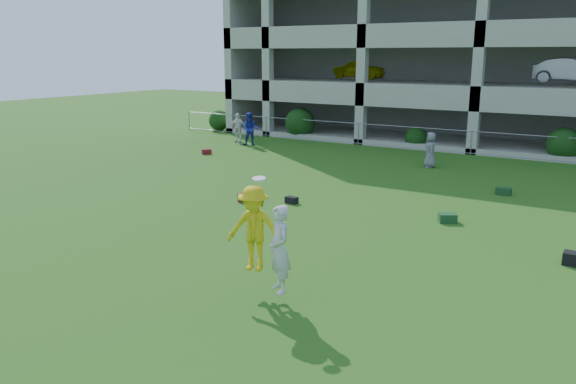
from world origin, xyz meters
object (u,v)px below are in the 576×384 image
Objects in this scene: bystander_a at (250,129)px; frisbee_contest at (260,234)px; parking_garage at (515,33)px; bystander_c at (430,150)px; crate_d at (571,258)px; bystander_b at (238,128)px.

frisbee_contest is (11.30, -15.65, 0.43)m from bystander_a.
bystander_a is 0.06× the size of parking_garage.
bystander_c is at bearing -93.26° from parking_garage.
bystander_c is 0.69× the size of frisbee_contest.
parking_garage is at bearing 91.06° from frisbee_contest.
bystander_b is at bearing 148.09° from crate_d.
crate_d is 7.46m from frisbee_contest.
crate_d is at bearing -75.68° from parking_garage.
bystander_a is 16.94m from parking_garage.
parking_garage is at bearing 104.32° from crate_d.
parking_garage reaches higher than bystander_a.
bystander_c is 13.84m from parking_garage.
bystander_a is 5.05× the size of crate_d.
bystander_b reaches higher than bystander_c.
frisbee_contest reaches higher than bystander_a.
bystander_b is 21.05m from crate_d.
parking_garage is (-0.51, 27.66, 4.70)m from frisbee_contest.
bystander_a is at bearing 125.84° from frisbee_contest.
frisbee_contest is at bearing -78.28° from bystander_a.
bystander_a is at bearing -122.69° from bystander_c.
frisbee_contest is 28.06m from parking_garage.
parking_garage is at bearing 33.52° from bystander_b.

